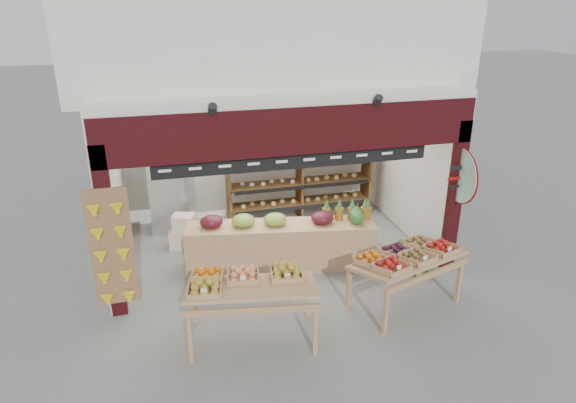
# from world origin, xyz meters

# --- Properties ---
(ground) EXTENTS (60.00, 60.00, 0.00)m
(ground) POSITION_xyz_m (0.00, 0.00, 0.00)
(ground) COLOR slate
(ground) RESTS_ON ground
(shop_structure) EXTENTS (6.36, 5.12, 5.40)m
(shop_structure) POSITION_xyz_m (0.00, 1.61, 3.92)
(shop_structure) COLOR white
(shop_structure) RESTS_ON ground
(banana_board) EXTENTS (0.60, 0.15, 1.80)m
(banana_board) POSITION_xyz_m (-2.73, -1.17, 1.12)
(banana_board) COLOR #976544
(banana_board) RESTS_ON ground
(gift_sign) EXTENTS (0.04, 0.93, 0.92)m
(gift_sign) POSITION_xyz_m (2.75, -1.15, 1.75)
(gift_sign) COLOR #ACD9BC
(gift_sign) RESTS_ON ground
(back_shelving) EXTENTS (3.06, 0.50, 1.88)m
(back_shelving) POSITION_xyz_m (0.85, 1.71, 1.13)
(back_shelving) COLOR brown
(back_shelving) RESTS_ON ground
(refrigerator) EXTENTS (0.92, 0.92, 1.86)m
(refrigerator) POSITION_xyz_m (-1.77, 1.75, 0.93)
(refrigerator) COLOR silver
(refrigerator) RESTS_ON ground
(cardboard_stack) EXTENTS (1.09, 0.78, 0.67)m
(cardboard_stack) POSITION_xyz_m (-1.44, 0.84, 0.25)
(cardboard_stack) COLOR silver
(cardboard_stack) RESTS_ON ground
(mid_counter) EXTENTS (3.31, 1.19, 1.03)m
(mid_counter) POSITION_xyz_m (-0.06, -0.27, 0.45)
(mid_counter) COLOR tan
(mid_counter) RESTS_ON ground
(display_table_left) EXTENTS (1.89, 1.24, 1.10)m
(display_table_left) POSITION_xyz_m (-1.03, -2.06, 0.85)
(display_table_left) COLOR tan
(display_table_left) RESTS_ON ground
(display_table_right) EXTENTS (1.85, 1.38, 1.04)m
(display_table_right) POSITION_xyz_m (1.50, -1.91, 0.82)
(display_table_right) COLOR tan
(display_table_right) RESTS_ON ground
(watermelon_pile) EXTENTS (0.62, 0.64, 0.49)m
(watermelon_pile) POSITION_xyz_m (2.14, -0.92, 0.19)
(watermelon_pile) COLOR #1A4A18
(watermelon_pile) RESTS_ON ground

